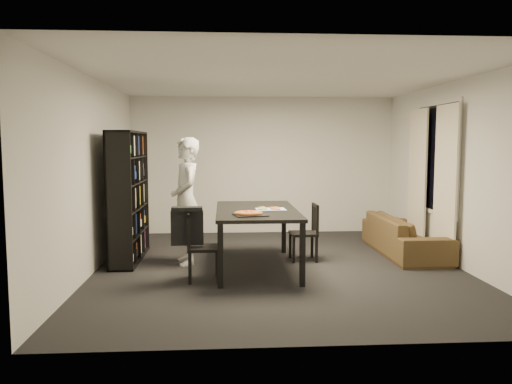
{
  "coord_description": "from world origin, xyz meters",
  "views": [
    {
      "loc": [
        -0.75,
        -6.81,
        1.73
      ],
      "look_at": [
        -0.31,
        0.07,
        1.05
      ],
      "focal_mm": 35.0,
      "sensor_mm": 36.0,
      "label": 1
    }
  ],
  "objects": [
    {
      "name": "pizza_slices",
      "position": [
        -0.14,
        -0.05,
        0.84
      ],
      "size": [
        0.37,
        0.31,
        0.01
      ],
      "primitive_type": null,
      "rotation": [
        0.0,
        0.0,
        -0.01
      ],
      "color": "gold",
      "rests_on": "dining_table"
    },
    {
      "name": "sofa",
      "position": [
        2.06,
        0.71,
        0.29
      ],
      "size": [
        0.79,
        2.02,
        0.59
      ],
      "primitive_type": "imported",
      "rotation": [
        0.0,
        0.0,
        1.57
      ],
      "color": "#44331B",
      "rests_on": "room"
    },
    {
      "name": "pepperoni_pizza",
      "position": [
        -0.44,
        -0.59,
        0.85
      ],
      "size": [
        0.35,
        0.35,
        0.03
      ],
      "rotation": [
        0.0,
        0.0,
        0.04
      ],
      "color": "#A2622F",
      "rests_on": "dining_table"
    },
    {
      "name": "room",
      "position": [
        0.0,
        0.0,
        1.3
      ],
      "size": [
        5.01,
        5.51,
        2.61
      ],
      "color": "black",
      "rests_on": "ground"
    },
    {
      "name": "baking_tray",
      "position": [
        -0.42,
        -0.61,
        0.83
      ],
      "size": [
        0.46,
        0.4,
        0.01
      ],
      "primitive_type": "cube",
      "rotation": [
        0.0,
        0.0,
        0.22
      ],
      "color": "black",
      "rests_on": "dining_table"
    },
    {
      "name": "chair_right",
      "position": [
        0.49,
        0.38,
        0.48
      ],
      "size": [
        0.4,
        0.4,
        0.84
      ],
      "rotation": [
        0.0,
        0.0,
        -1.55
      ],
      "color": "black",
      "rests_on": "room"
    },
    {
      "name": "bookshelf",
      "position": [
        -2.16,
        0.6,
        0.95
      ],
      "size": [
        0.35,
        1.5,
        1.9
      ],
      "primitive_type": "cube",
      "color": "black",
      "rests_on": "room"
    },
    {
      "name": "window_frame",
      "position": [
        2.48,
        0.6,
        1.5
      ],
      "size": [
        0.03,
        1.52,
        1.72
      ],
      "primitive_type": "cube",
      "color": "white",
      "rests_on": "room"
    },
    {
      "name": "kitchen_towel",
      "position": [
        -0.12,
        -0.08,
        0.83
      ],
      "size": [
        0.42,
        0.32,
        0.01
      ],
      "primitive_type": "cube",
      "rotation": [
        0.0,
        0.0,
        0.05
      ],
      "color": "silver",
      "rests_on": "dining_table"
    },
    {
      "name": "draped_jacket",
      "position": [
        -1.21,
        -0.62,
        0.72
      ],
      "size": [
        0.41,
        0.19,
        0.48
      ],
      "rotation": [
        0.0,
        0.0,
        1.63
      ],
      "color": "black",
      "rests_on": "chair_left"
    },
    {
      "name": "curtain_right",
      "position": [
        2.4,
        1.12,
        1.15
      ],
      "size": [
        0.03,
        0.7,
        2.25
      ],
      "primitive_type": "cube",
      "color": "silver",
      "rests_on": "room"
    },
    {
      "name": "chair_left",
      "position": [
        -1.1,
        -0.61,
        0.5
      ],
      "size": [
        0.43,
        0.43,
        0.87
      ],
      "rotation": [
        0.0,
        0.0,
        1.63
      ],
      "color": "black",
      "rests_on": "room"
    },
    {
      "name": "curtain_left",
      "position": [
        2.4,
        0.08,
        1.15
      ],
      "size": [
        0.03,
        0.7,
        2.25
      ],
      "primitive_type": "cube",
      "color": "silver",
      "rests_on": "room"
    },
    {
      "name": "dining_table",
      "position": [
        -0.31,
        -0.03,
        0.75
      ],
      "size": [
        1.1,
        1.97,
        0.82
      ],
      "color": "black",
      "rests_on": "room"
    },
    {
      "name": "person",
      "position": [
        -1.29,
        0.29,
        0.9
      ],
      "size": [
        0.58,
        0.75,
        1.81
      ],
      "primitive_type": "imported",
      "rotation": [
        0.0,
        0.0,
        -1.32
      ],
      "color": "silver",
      "rests_on": "room"
    },
    {
      "name": "window_pane",
      "position": [
        2.48,
        0.6,
        1.5
      ],
      "size": [
        0.02,
        1.4,
        1.6
      ],
      "primitive_type": "cube",
      "color": "black",
      "rests_on": "room"
    }
  ]
}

